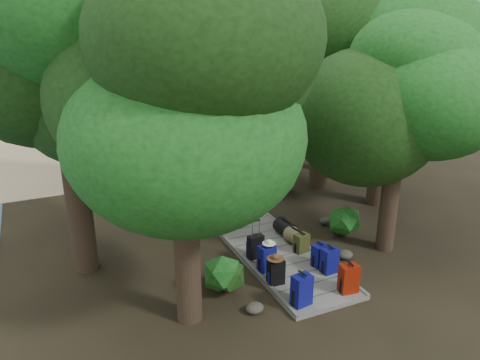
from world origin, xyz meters
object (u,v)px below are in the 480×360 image
backpack_right_a (349,277)px  suitcase_on_boardwalk (256,247)px  backpack_left_d (254,248)px  backpack_right_d (301,242)px  lone_suitcase_on_sand (182,151)px  kayak (97,149)px  backpack_right_c (320,254)px  backpack_left_b (276,270)px  backpack_left_a (302,288)px  backpack_right_b (330,259)px  duffel_right_khaki (296,237)px  duffel_right_black (285,228)px  backpack_left_c (267,257)px  sun_lounger (205,132)px

backpack_right_a → suitcase_on_boardwalk: backpack_right_a is taller
backpack_left_d → backpack_right_d: bearing=-24.6°
lone_suitcase_on_sand → kayak: bearing=153.4°
backpack_right_c → backpack_left_b: bearing=178.7°
backpack_right_a → backpack_left_a: bearing=-172.9°
backpack_right_b → backpack_right_c: 0.39m
backpack_left_a → kayak: 14.87m
duffel_right_khaki → suitcase_on_boardwalk: size_ratio=0.98×
backpack_right_d → suitcase_on_boardwalk: size_ratio=0.90×
backpack_right_a → suitcase_on_boardwalk: size_ratio=1.19×
backpack_left_a → backpack_right_b: (1.37, 0.90, -0.04)m
backpack_left_d → backpack_right_b: backpack_right_b is taller
backpack_left_a → lone_suitcase_on_sand: 12.42m
duffel_right_black → lone_suitcase_on_sand: 9.15m
backpack_right_d → suitcase_on_boardwalk: suitcase_on_boardwalk is taller
backpack_left_b → duffel_right_black: backpack_left_b is taller
backpack_left_c → backpack_right_b: size_ratio=1.05×
backpack_left_b → backpack_right_d: 1.80m
backpack_left_c → backpack_right_a: 2.12m
backpack_left_a → backpack_left_d: backpack_left_a is taller
backpack_right_a → sun_lounger: bearing=89.9°
backpack_left_d → backpack_left_a: bearing=-102.1°
backpack_right_b → backpack_right_c: size_ratio=1.11×
backpack_right_a → sun_lounger: size_ratio=0.42×
backpack_right_a → backpack_right_c: backpack_right_a is taller
duffel_right_black → backpack_left_c: bearing=-140.9°
backpack_right_a → kayak: size_ratio=0.24×
backpack_right_a → duffel_right_black: bearing=95.3°
backpack_left_d → sun_lounger: 13.29m
backpack_left_d → duffel_right_khaki: backpack_left_d is taller
backpack_left_b → backpack_left_a: bearing=-81.1°
backpack_right_b → backpack_right_d: backpack_right_b is taller
backpack_left_c → backpack_left_d: bearing=80.7°
duffel_right_khaki → kayak: bearing=96.4°
duffel_right_khaki → suitcase_on_boardwalk: (-1.40, -0.26, 0.11)m
backpack_right_c → duffel_right_khaki: bearing=74.8°
backpack_left_b → kayak: 13.86m
backpack_left_c → duffel_right_khaki: bearing=24.3°
backpack_left_d → backpack_right_c: bearing=-52.1°
backpack_right_c → sun_lounger: backpack_right_c is taller
backpack_right_a → sun_lounger: (2.04, 15.27, -0.19)m
backpack_right_b → backpack_left_c: bearing=147.7°
backpack_left_a → kayak: size_ratio=0.26×
backpack_left_c → backpack_left_d: 0.76m
backpack_left_b → backpack_right_d: bearing=41.0°
backpack_right_c → backpack_right_d: bearing=80.1°
backpack_left_d → duffel_right_black: 1.66m
kayak → lone_suitcase_on_sand: bearing=-36.2°
backpack_right_a → lone_suitcase_on_sand: backpack_right_a is taller
backpack_left_a → duffel_right_khaki: size_ratio=1.29×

